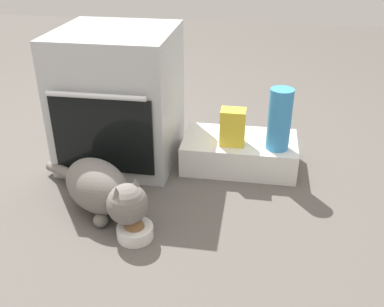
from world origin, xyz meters
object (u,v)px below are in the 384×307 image
Objects in this scene: snack_bag at (233,127)px; oven at (119,97)px; cat at (102,189)px; food_bowl at (135,231)px; water_bottle at (280,119)px; pantry_cabinet at (239,152)px.

oven is at bearing 173.87° from snack_bag.
cat is at bearing -81.96° from oven.
snack_bag is (0.34, 0.59, 0.21)m from food_bowl.
water_bottle is at bearing -5.24° from oven.
food_bowl is at bearing 0.00° from cat.
oven reaches higher than water_bottle.
water_bottle is at bearing 69.08° from cat.
pantry_cabinet is 0.75m from food_bowl.
pantry_cabinet is 0.75m from cat.
water_bottle is (0.18, -0.07, 0.23)m from pantry_cabinet.
oven is 1.18× the size of pantry_cabinet.
oven is 0.77m from food_bowl.
water_bottle reaches higher than pantry_cabinet.
cat is at bearing -148.22° from water_bottle.
food_bowl is 0.49× the size of water_bottle.
food_bowl is at bearing -69.32° from oven.
oven reaches higher than snack_bag.
pantry_cabinet is 3.89× the size of food_bowl.
oven reaches higher than pantry_cabinet.
pantry_cabinet is 3.17× the size of snack_bag.
snack_bag is (-0.22, 0.01, -0.06)m from water_bottle.
pantry_cabinet is (0.62, -0.01, -0.26)m from oven.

